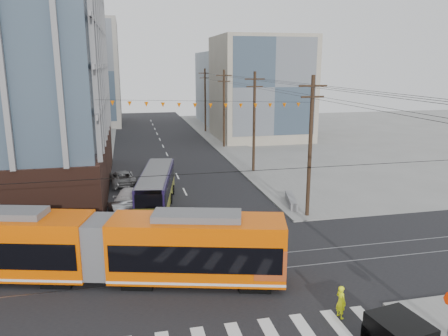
{
  "coord_description": "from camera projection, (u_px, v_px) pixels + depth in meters",
  "views": [
    {
      "loc": [
        -5.04,
        -19.41,
        11.8
      ],
      "look_at": [
        1.43,
        9.47,
        4.7
      ],
      "focal_mm": 35.0,
      "sensor_mm": 36.0,
      "label": 1
    }
  ],
  "objects": [
    {
      "name": "bg_bldg_nw_far",
      "position": [
        77.0,
        73.0,
        85.25
      ],
      "size": [
        16.0,
        18.0,
        20.0
      ],
      "primitive_type": "cube",
      "color": "gray",
      "rests_on": "ground"
    },
    {
      "name": "bg_bldg_nw_near",
      "position": [
        44.0,
        83.0,
        65.87
      ],
      "size": [
        18.0,
        16.0,
        18.0
      ],
      "primitive_type": "cube",
      "color": "#8C99A5",
      "rests_on": "ground"
    },
    {
      "name": "city_bus",
      "position": [
        156.0,
        188.0,
        36.93
      ],
      "size": [
        4.15,
        11.07,
        3.07
      ],
      "primitive_type": null,
      "rotation": [
        0.0,
        0.0,
        -0.17
      ],
      "color": "black",
      "rests_on": "ground"
    },
    {
      "name": "ground",
      "position": [
        237.0,
        301.0,
        22.24
      ],
      "size": [
        160.0,
        160.0,
        0.0
      ],
      "primitive_type": "plane",
      "color": "slate"
    },
    {
      "name": "parked_car_grey",
      "position": [
        122.0,
        178.0,
        43.52
      ],
      "size": [
        2.94,
        5.39,
        1.43
      ],
      "primitive_type": "imported",
      "rotation": [
        0.0,
        0.0,
        3.25
      ],
      "color": "#565657",
      "rests_on": "ground"
    },
    {
      "name": "bg_bldg_ne_far",
      "position": [
        240.0,
        88.0,
        88.96
      ],
      "size": [
        16.0,
        16.0,
        14.0
      ],
      "primitive_type": "cube",
      "color": "#8C99A5",
      "rests_on": "ground"
    },
    {
      "name": "streetcar",
      "position": [
        101.0,
        247.0,
        24.01
      ],
      "size": [
        20.22,
        8.02,
        3.89
      ],
      "primitive_type": null,
      "rotation": [
        0.0,
        0.0,
        -0.26
      ],
      "color": "#DB4E00",
      "rests_on": "ground"
    },
    {
      "name": "utility_pole_far",
      "position": [
        205.0,
        101.0,
        75.91
      ],
      "size": [
        0.3,
        0.3,
        11.0
      ],
      "primitive_type": "cylinder",
      "color": "black",
      "rests_on": "ground"
    },
    {
      "name": "bg_bldg_ne_near",
      "position": [
        260.0,
        88.0,
        69.33
      ],
      "size": [
        14.0,
        14.0,
        16.0
      ],
      "primitive_type": "cube",
      "color": "gray",
      "rests_on": "ground"
    },
    {
      "name": "parked_car_white",
      "position": [
        130.0,
        195.0,
        37.81
      ],
      "size": [
        2.99,
        5.04,
        1.37
      ],
      "primitive_type": "imported",
      "rotation": [
        0.0,
        0.0,
        2.9
      ],
      "color": "silver",
      "rests_on": "ground"
    },
    {
      "name": "pedestrian",
      "position": [
        341.0,
        302.0,
        20.64
      ],
      "size": [
        0.51,
        0.67,
        1.64
      ],
      "primitive_type": "imported",
      "rotation": [
        0.0,
        0.0,
        1.78
      ],
      "color": "#ECFF10",
      "rests_on": "ground"
    },
    {
      "name": "jersey_barrier",
      "position": [
        291.0,
        201.0,
        37.14
      ],
      "size": [
        1.76,
        3.98,
        0.78
      ],
      "primitive_type": "cube",
      "rotation": [
        0.0,
        0.0,
        -0.24
      ],
      "color": "slate",
      "rests_on": "ground"
    },
    {
      "name": "parked_car_silver",
      "position": [
        122.0,
        211.0,
        33.57
      ],
      "size": [
        2.38,
        4.91,
        1.55
      ],
      "primitive_type": "imported",
      "rotation": [
        0.0,
        0.0,
        3.3
      ],
      "color": "#A0A3A7",
      "rests_on": "ground"
    }
  ]
}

